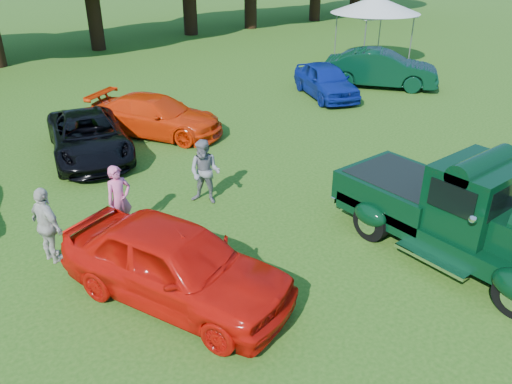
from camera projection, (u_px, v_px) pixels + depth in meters
ground at (365, 267)px, 9.77m from camera, size 120.00×120.00×0.00m
hero_pickup at (459, 214)px, 9.85m from camera, size 2.44×5.23×2.04m
red_convertible at (175, 263)px, 8.63m from camera, size 3.19×4.64×1.47m
back_car_black at (89, 136)px, 14.51m from camera, size 3.14×4.86×1.25m
back_car_orange at (157, 116)px, 16.12m from camera, size 3.81×4.67×1.27m
back_car_blue at (326, 80)px, 20.05m from camera, size 2.96×4.23×1.34m
back_car_green at (381, 69)px, 21.37m from camera, size 4.13×4.78×1.56m
spectator_pink at (119, 200)px, 10.64m from camera, size 0.59×0.42×1.55m
spectator_grey at (205, 172)px, 11.84m from camera, size 0.95×0.99×1.60m
spectator_white at (47, 226)px, 9.63m from camera, size 0.60×1.00×1.60m
canopy_tent at (376, 5)px, 24.43m from camera, size 5.46×5.46×3.28m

